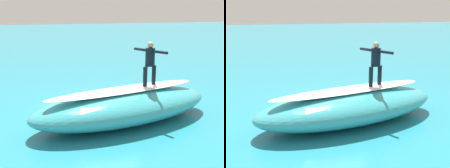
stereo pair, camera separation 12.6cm
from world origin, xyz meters
The scene contains 9 objects.
ground_plane centered at (0.00, 0.00, 0.00)m, with size 120.00×120.00×0.00m, color teal.
wave_crest centered at (-0.06, 1.82, 0.57)m, with size 6.97×2.75×1.14m, color teal.
wave_foam_lip centered at (-0.06, 1.82, 1.18)m, with size 5.92×0.96×0.08m, color white.
surfboard_riding centered at (-1.08, 1.59, 1.17)m, with size 1.88×0.45×0.07m, color yellow.
surfer_riding centered at (-1.08, 1.59, 2.14)m, with size 0.78×1.40×1.61m.
surfboard_paddling centered at (1.08, -0.88, 0.03)m, with size 2.35×0.51×0.07m, color #E0563D.
surfer_paddling centered at (1.21, -0.84, 0.21)m, with size 1.76×0.86×0.33m.
foam_patch_near centered at (0.86, 1.60, 0.07)m, with size 0.92×0.62×0.14m, color white.
foam_patch_mid centered at (1.12, -1.57, 0.07)m, with size 0.55×0.48×0.15m, color white.
Camera 1 is at (3.23, 11.85, 4.06)m, focal length 49.59 mm.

